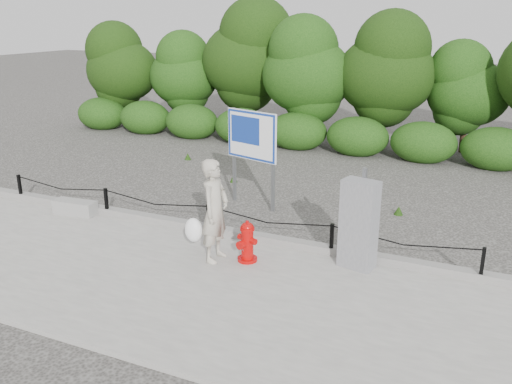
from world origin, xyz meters
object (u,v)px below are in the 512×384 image
object	(u,v)px
fire_hydrant	(247,242)
utility_cabinet	(359,224)
pedestrian	(214,212)
concrete_block	(75,207)
advertising_sign	(252,140)

from	to	relation	value
fire_hydrant	utility_cabinet	bearing A→B (deg)	34.95
pedestrian	concrete_block	size ratio (longest dim) A/B	1.90
advertising_sign	fire_hydrant	bearing A→B (deg)	-50.72
fire_hydrant	pedestrian	xyz separation A→B (m)	(-0.55, -0.17, 0.53)
pedestrian	fire_hydrant	bearing A→B (deg)	-73.40
fire_hydrant	concrete_block	size ratio (longest dim) A/B	0.78
fire_hydrant	utility_cabinet	world-z (taller)	utility_cabinet
concrete_block	utility_cabinet	world-z (taller)	utility_cabinet
fire_hydrant	concrete_block	world-z (taller)	fire_hydrant
fire_hydrant	advertising_sign	bearing A→B (deg)	130.74
fire_hydrant	pedestrian	bearing A→B (deg)	-145.11
fire_hydrant	utility_cabinet	distance (m)	1.94
pedestrian	utility_cabinet	world-z (taller)	pedestrian
concrete_block	pedestrian	bearing A→B (deg)	-11.21
advertising_sign	pedestrian	bearing A→B (deg)	-61.43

